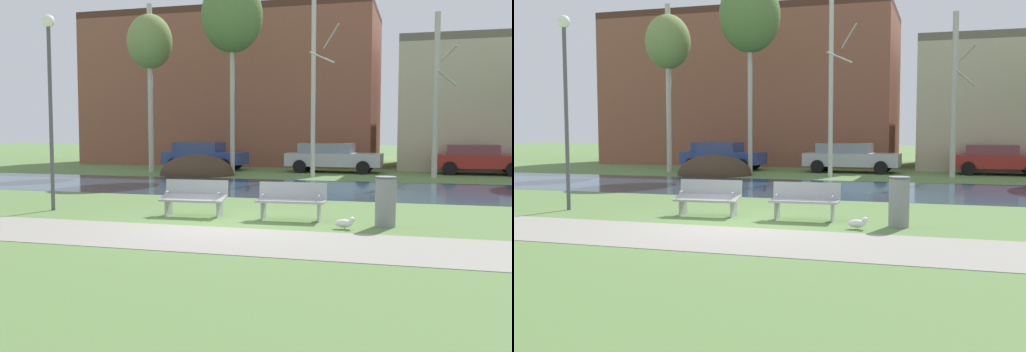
% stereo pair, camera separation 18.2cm
% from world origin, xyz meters
% --- Properties ---
extents(ground_plane, '(120.00, 120.00, 0.00)m').
position_xyz_m(ground_plane, '(0.00, 10.00, 0.00)').
color(ground_plane, '#5B7F42').
extents(paved_path_strip, '(60.00, 2.58, 0.01)m').
position_xyz_m(paved_path_strip, '(0.00, -1.66, 0.01)').
color(paved_path_strip, gray).
rests_on(paved_path_strip, ground).
extents(river_band, '(80.00, 6.65, 0.01)m').
position_xyz_m(river_band, '(0.00, 8.31, 0.00)').
color(river_band, '#284256').
rests_on(river_band, ground).
extents(soil_mound, '(3.49, 3.25, 1.95)m').
position_xyz_m(soil_mound, '(-5.90, 13.00, 0.00)').
color(soil_mound, '#423021').
rests_on(soil_mound, ground).
extents(bench_left, '(1.62, 0.62, 0.87)m').
position_xyz_m(bench_left, '(-1.21, 1.05, 0.47)').
color(bench_left, '#9EA0A3').
rests_on(bench_left, ground).
extents(bench_right, '(1.62, 0.63, 0.87)m').
position_xyz_m(bench_right, '(1.21, 1.05, 0.47)').
color(bench_right, '#9EA0A3').
rests_on(bench_right, ground).
extents(trash_bin, '(0.47, 0.47, 1.09)m').
position_xyz_m(trash_bin, '(3.36, 0.72, 0.57)').
color(trash_bin, gray).
rests_on(trash_bin, ground).
extents(seagull, '(0.47, 0.17, 0.27)m').
position_xyz_m(seagull, '(2.56, 0.16, 0.13)').
color(seagull, white).
rests_on(seagull, ground).
extents(streetlamp, '(0.32, 0.32, 5.03)m').
position_xyz_m(streetlamp, '(-5.14, 0.97, 3.39)').
color(streetlamp, '#4C4C51').
rests_on(streetlamp, ground).
extents(birch_far_left, '(2.22, 2.22, 8.25)m').
position_xyz_m(birch_far_left, '(-8.85, 14.28, 6.34)').
color(birch_far_left, '#BCB7A8').
rests_on(birch_far_left, ground).
extents(birch_left, '(2.86, 2.86, 9.50)m').
position_xyz_m(birch_left, '(-4.48, 13.96, 7.37)').
color(birch_left, '#BCB7A8').
rests_on(birch_left, ground).
extents(birch_center_left, '(1.24, 2.05, 7.85)m').
position_xyz_m(birch_center_left, '(-0.51, 13.40, 4.01)').
color(birch_center_left, beige).
rests_on(birch_center_left, ground).
extents(birch_center, '(1.00, 1.72, 7.18)m').
position_xyz_m(birch_center, '(4.69, 14.57, 3.64)').
color(birch_center, '#BCB7A8').
rests_on(birch_center, ground).
extents(parked_van_nearest_blue, '(4.31, 2.12, 1.45)m').
position_xyz_m(parked_van_nearest_blue, '(-6.90, 16.43, 0.77)').
color(parked_van_nearest_blue, '#2D4793').
rests_on(parked_van_nearest_blue, ground).
extents(parked_sedan_second_silver, '(4.68, 2.20, 1.44)m').
position_xyz_m(parked_sedan_second_silver, '(-0.13, 16.50, 0.77)').
color(parked_sedan_second_silver, '#B2B5BC').
rests_on(parked_sedan_second_silver, ground).
extents(parked_hatch_third_red, '(4.16, 2.17, 1.40)m').
position_xyz_m(parked_hatch_third_red, '(6.70, 17.01, 0.75)').
color(parked_hatch_third_red, maroon).
rests_on(parked_hatch_third_red, ground).
extents(building_brick_low, '(17.72, 7.66, 9.22)m').
position_xyz_m(building_brick_low, '(-7.37, 23.17, 4.61)').
color(building_brick_low, brown).
rests_on(building_brick_low, ground).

